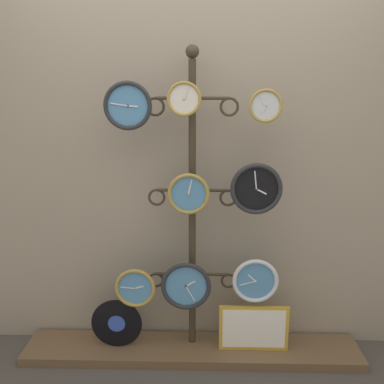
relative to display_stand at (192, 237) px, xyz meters
The scene contains 13 objects.
shop_wall 0.62m from the display_stand, 90.00° to the left, with size 4.40×0.04×2.80m.
low_shelf 0.77m from the display_stand, 90.00° to the right, with size 2.20×0.36×0.06m.
display_stand is the anchor object (origin of this frame).
clock_top_left 0.91m from the display_stand, 165.37° to the right, with size 0.28×0.04×0.28m.
clock_top_center 0.87m from the display_stand, 114.82° to the right, with size 0.20×0.04×0.20m.
clock_top_right 0.93m from the display_stand, 11.83° to the right, with size 0.19×0.04×0.19m.
clock_middle_center 0.32m from the display_stand, 101.05° to the right, with size 0.25×0.04×0.25m.
clock_middle_right 0.53m from the display_stand, 17.10° to the right, with size 0.31×0.04×0.31m.
clock_bottom_left 0.48m from the display_stand, 161.97° to the right, with size 0.26×0.04×0.26m.
clock_bottom_center 0.31m from the display_stand, 107.69° to the right, with size 0.32×0.04×0.32m.
clock_bottom_right 0.48m from the display_stand, 12.21° to the right, with size 0.29×0.04×0.29m.
vinyl_record 0.76m from the display_stand, behind, with size 0.33×0.01×0.33m.
picture_frame 0.72m from the display_stand, 12.59° to the right, with size 0.45×0.02×0.31m.
Camera 1 is at (0.08, -2.31, 1.73)m, focal length 42.00 mm.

